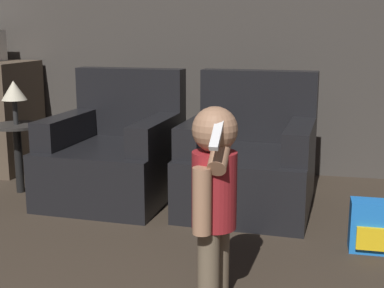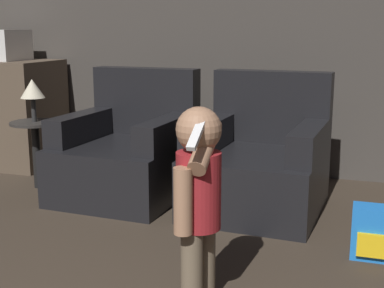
# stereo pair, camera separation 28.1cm
# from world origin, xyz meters

# --- Properties ---
(wall_back) EXTENTS (8.40, 0.05, 2.60)m
(wall_back) POSITION_xyz_m (0.00, 4.50, 1.30)
(wall_back) COLOR #423D38
(wall_back) RESTS_ON ground_plane
(armchair_left) EXTENTS (0.88, 0.96, 0.91)m
(armchair_left) POSITION_xyz_m (-0.81, 3.58, 0.31)
(armchair_left) COLOR black
(armchair_left) RESTS_ON ground_plane
(armchair_right) EXTENTS (0.89, 0.97, 0.91)m
(armchair_right) POSITION_xyz_m (0.16, 3.58, 0.31)
(armchair_right) COLOR black
(armchair_right) RESTS_ON ground_plane
(person_toddler) EXTENTS (0.19, 0.34, 0.88)m
(person_toddler) POSITION_xyz_m (0.16, 2.19, 0.52)
(person_toddler) COLOR brown
(person_toddler) RESTS_ON ground_plane
(toy_backpack) EXTENTS (0.21, 0.17, 0.29)m
(toy_backpack) POSITION_xyz_m (0.89, 2.94, 0.14)
(toy_backpack) COLOR blue
(toy_backpack) RESTS_ON ground_plane
(side_table) EXTENTS (0.37, 0.37, 0.52)m
(side_table) POSITION_xyz_m (-1.55, 3.51, 0.40)
(side_table) COLOR black
(side_table) RESTS_ON ground_plane
(lamp) EXTENTS (0.18, 0.18, 0.32)m
(lamp) POSITION_xyz_m (-1.55, 3.51, 0.76)
(lamp) COLOR #262626
(lamp) RESTS_ON side_table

